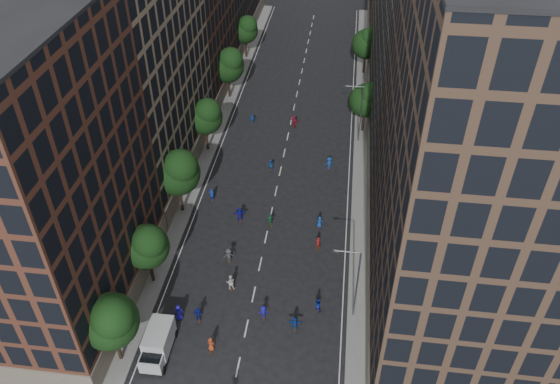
# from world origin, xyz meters

# --- Properties ---
(ground) EXTENTS (240.00, 240.00, 0.00)m
(ground) POSITION_xyz_m (0.00, 40.00, 0.00)
(ground) COLOR black
(ground) RESTS_ON ground
(sidewalk_left) EXTENTS (4.00, 105.00, 0.15)m
(sidewalk_left) POSITION_xyz_m (-12.00, 47.50, 0.07)
(sidewalk_left) COLOR slate
(sidewalk_left) RESTS_ON ground
(sidewalk_right) EXTENTS (4.00, 105.00, 0.15)m
(sidewalk_right) POSITION_xyz_m (12.00, 47.50, 0.07)
(sidewalk_right) COLOR slate
(sidewalk_right) RESTS_ON ground
(bldg_left_a) EXTENTS (14.00, 22.00, 30.00)m
(bldg_left_a) POSITION_xyz_m (-19.00, 11.00, 15.00)
(bldg_left_a) COLOR #4F2B1E
(bldg_left_a) RESTS_ON ground
(bldg_left_b) EXTENTS (14.00, 26.00, 34.00)m
(bldg_left_b) POSITION_xyz_m (-19.00, 35.00, 17.00)
(bldg_left_b) COLOR #8C765B
(bldg_left_b) RESTS_ON ground
(bldg_left_c) EXTENTS (14.00, 20.00, 28.00)m
(bldg_left_c) POSITION_xyz_m (-19.00, 58.00, 14.00)
(bldg_left_c) COLOR #4F2B1E
(bldg_left_c) RESTS_ON ground
(bldg_right_a) EXTENTS (14.00, 30.00, 36.00)m
(bldg_right_a) POSITION_xyz_m (19.00, 15.00, 18.00)
(bldg_right_a) COLOR #483426
(bldg_right_a) RESTS_ON ground
(bldg_right_b) EXTENTS (14.00, 28.00, 33.00)m
(bldg_right_b) POSITION_xyz_m (19.00, 44.00, 16.50)
(bldg_right_b) COLOR #5C564C
(bldg_right_b) RESTS_ON ground
(tree_left_0) EXTENTS (5.20, 5.20, 8.83)m
(tree_left_0) POSITION_xyz_m (-11.01, 3.85, 5.96)
(tree_left_0) COLOR black
(tree_left_0) RESTS_ON ground
(tree_left_1) EXTENTS (4.80, 4.80, 8.21)m
(tree_left_1) POSITION_xyz_m (-11.02, 13.86, 5.55)
(tree_left_1) COLOR black
(tree_left_1) RESTS_ON ground
(tree_left_2) EXTENTS (5.60, 5.60, 9.45)m
(tree_left_2) POSITION_xyz_m (-10.99, 25.83, 6.36)
(tree_left_2) COLOR black
(tree_left_2) RESTS_ON ground
(tree_left_3) EXTENTS (5.00, 5.00, 8.58)m
(tree_left_3) POSITION_xyz_m (-11.02, 39.85, 5.82)
(tree_left_3) COLOR black
(tree_left_3) RESTS_ON ground
(tree_left_4) EXTENTS (5.40, 5.40, 9.08)m
(tree_left_4) POSITION_xyz_m (-11.00, 55.84, 6.10)
(tree_left_4) COLOR black
(tree_left_4) RESTS_ON ground
(tree_left_5) EXTENTS (4.80, 4.80, 8.33)m
(tree_left_5) POSITION_xyz_m (-11.02, 71.86, 5.68)
(tree_left_5) COLOR black
(tree_left_5) RESTS_ON ground
(tree_right_a) EXTENTS (5.00, 5.00, 8.39)m
(tree_right_a) POSITION_xyz_m (11.38, 47.85, 5.63)
(tree_right_a) COLOR black
(tree_right_a) RESTS_ON ground
(tree_right_b) EXTENTS (5.20, 5.20, 8.83)m
(tree_right_b) POSITION_xyz_m (11.39, 67.85, 5.96)
(tree_right_b) COLOR black
(tree_right_b) RESTS_ON ground
(streetlamp_near) EXTENTS (2.64, 0.22, 9.06)m
(streetlamp_near) POSITION_xyz_m (10.37, 12.00, 5.17)
(streetlamp_near) COLOR #595B60
(streetlamp_near) RESTS_ON ground
(streetlamp_far) EXTENTS (2.64, 0.22, 9.06)m
(streetlamp_far) POSITION_xyz_m (10.37, 45.00, 5.17)
(streetlamp_far) COLOR #595B60
(streetlamp_far) RESTS_ON ground
(cargo_van) EXTENTS (2.44, 5.13, 2.72)m
(cargo_van) POSITION_xyz_m (-7.80, 5.15, 1.43)
(cargo_van) COLOR silver
(cargo_van) RESTS_ON ground
(skater_0) EXTENTS (1.07, 0.90, 1.87)m
(skater_0) POSITION_xyz_m (-6.95, 9.33, 0.94)
(skater_0) COLOR #1F16B3
(skater_0) RESTS_ON ground
(skater_2) EXTENTS (1.01, 0.91, 1.71)m
(skater_2) POSITION_xyz_m (6.93, 12.18, 0.85)
(skater_2) COLOR navy
(skater_2) RESTS_ON ground
(skater_3) EXTENTS (1.16, 0.80, 1.66)m
(skater_3) POSITION_xyz_m (1.52, 10.54, 0.83)
(skater_3) COLOR #17129A
(skater_3) RESTS_ON ground
(skater_4) EXTENTS (1.13, 0.59, 1.84)m
(skater_4) POSITION_xyz_m (-4.97, 9.41, 0.92)
(skater_4) COLOR navy
(skater_4) RESTS_ON ground
(skater_5) EXTENTS (1.58, 0.64, 1.65)m
(skater_5) POSITION_xyz_m (4.82, 9.57, 0.83)
(skater_5) COLOR navy
(skater_5) RESTS_ON ground
(skater_6) EXTENTS (0.89, 0.66, 1.64)m
(skater_6) POSITION_xyz_m (-2.89, 6.09, 0.82)
(skater_6) COLOR #A13A1A
(skater_6) RESTS_ON ground
(skater_7) EXTENTS (0.69, 0.55, 1.66)m
(skater_7) POSITION_xyz_m (6.28, 21.35, 0.83)
(skater_7) COLOR maroon
(skater_7) RESTS_ON ground
(skater_8) EXTENTS (1.03, 0.85, 1.93)m
(skater_8) POSITION_xyz_m (-2.55, 13.98, 0.97)
(skater_8) COLOR silver
(skater_8) RESTS_ON ground
(skater_9) EXTENTS (1.40, 1.09, 1.91)m
(skater_9) POSITION_xyz_m (-3.55, 17.90, 0.96)
(skater_9) COLOR #38393D
(skater_9) RESTS_ON ground
(skater_10) EXTENTS (1.15, 0.76, 1.81)m
(skater_10) POSITION_xyz_m (0.24, 24.55, 0.91)
(skater_10) COLOR #1D6138
(skater_10) RESTS_ON ground
(skater_11) EXTENTS (1.75, 1.01, 1.79)m
(skater_11) POSITION_xyz_m (-3.65, 25.18, 0.90)
(skater_11) COLOR #1615AF
(skater_11) RESTS_ON ground
(skater_12) EXTENTS (0.80, 0.53, 1.59)m
(skater_12) POSITION_xyz_m (6.19, 25.07, 0.80)
(skater_12) COLOR #123D98
(skater_12) RESTS_ON ground
(skater_13) EXTENTS (0.69, 0.50, 1.77)m
(skater_13) POSITION_xyz_m (-7.97, 28.55, 0.89)
(skater_13) COLOR #1532AF
(skater_13) RESTS_ON ground
(skater_14) EXTENTS (0.90, 0.80, 1.55)m
(skater_14) POSITION_xyz_m (-1.32, 36.14, 0.77)
(skater_14) COLOR #1550AC
(skater_14) RESTS_ON ground
(skater_15) EXTENTS (1.39, 1.12, 1.87)m
(skater_15) POSITION_xyz_m (6.64, 37.36, 0.94)
(skater_15) COLOR #143BA3
(skater_15) RESTS_ON ground
(skater_16) EXTENTS (1.02, 0.55, 1.65)m
(skater_16) POSITION_xyz_m (-5.90, 47.83, 0.83)
(skater_16) COLOR #164DB4
(skater_16) RESTS_ON ground
(skater_17) EXTENTS (1.84, 1.21, 1.90)m
(skater_17) POSITION_xyz_m (0.65, 47.94, 0.95)
(skater_17) COLOR maroon
(skater_17) RESTS_ON ground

